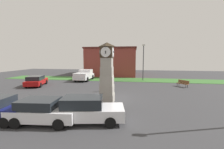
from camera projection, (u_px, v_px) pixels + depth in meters
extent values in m
plane|color=#38383A|center=(110.00, 98.00, 14.86)|extent=(68.17, 68.17, 0.00)
cube|color=#9A958B|center=(107.00, 98.00, 13.25)|extent=(1.21, 1.21, 0.79)
cube|color=#9E998F|center=(107.00, 89.00, 13.16)|extent=(1.14, 1.14, 0.79)
cube|color=#9E998F|center=(107.00, 80.00, 13.08)|extent=(1.08, 1.08, 0.79)
cube|color=#9A958B|center=(107.00, 72.00, 12.99)|extent=(1.01, 1.01, 0.79)
cube|color=#9B968C|center=(107.00, 62.00, 12.90)|extent=(0.95, 0.95, 0.79)
cube|color=#2D2316|center=(107.00, 52.00, 12.80)|extent=(1.02, 1.02, 0.95)
cylinder|color=white|center=(108.00, 52.00, 13.32)|extent=(0.84, 0.04, 0.84)
cube|color=black|center=(108.00, 52.00, 13.35)|extent=(0.06, 0.17, 0.15)
cube|color=black|center=(108.00, 52.00, 13.35)|extent=(0.04, 0.32, 0.09)
cylinder|color=white|center=(106.00, 52.00, 12.28)|extent=(0.84, 0.04, 0.84)
cube|color=black|center=(106.00, 52.00, 12.25)|extent=(0.06, 0.09, 0.19)
cube|color=black|center=(106.00, 52.00, 12.25)|extent=(0.04, 0.16, 0.30)
cylinder|color=white|center=(113.00, 52.00, 12.72)|extent=(0.04, 0.84, 0.84)
cube|color=black|center=(113.00, 52.00, 12.71)|extent=(0.19, 0.06, 0.12)
cube|color=black|center=(113.00, 52.00, 12.71)|extent=(0.21, 0.04, 0.28)
cylinder|color=white|center=(101.00, 52.00, 12.89)|extent=(0.04, 0.84, 0.84)
cube|color=black|center=(101.00, 52.00, 12.89)|extent=(0.19, 0.06, 0.05)
cube|color=black|center=(101.00, 52.00, 12.89)|extent=(0.26, 0.04, 0.24)
pyramid|color=#2D2316|center=(107.00, 44.00, 12.73)|extent=(1.07, 1.07, 0.36)
cylinder|color=brown|center=(85.00, 106.00, 10.89)|extent=(0.30, 0.30, 0.87)
sphere|color=brown|center=(85.00, 100.00, 10.84)|extent=(0.27, 0.27, 0.27)
cylinder|color=maroon|center=(97.00, 109.00, 10.19)|extent=(0.23, 0.23, 0.95)
sphere|color=maroon|center=(97.00, 102.00, 10.14)|extent=(0.21, 0.21, 0.21)
cylinder|color=black|center=(25.00, 111.00, 10.23)|extent=(0.66, 0.28, 0.64)
cylinder|color=black|center=(5.00, 122.00, 8.44)|extent=(0.66, 0.28, 0.64)
cube|color=silver|center=(45.00, 113.00, 9.13)|extent=(4.18, 2.25, 0.66)
cube|color=#1E2328|center=(39.00, 103.00, 9.08)|extent=(2.37, 1.93, 0.54)
cylinder|color=black|center=(70.00, 113.00, 9.96)|extent=(0.66, 0.28, 0.64)
cylinder|color=black|center=(59.00, 124.00, 8.20)|extent=(0.66, 0.28, 0.64)
cylinder|color=black|center=(34.00, 112.00, 10.12)|extent=(0.66, 0.28, 0.64)
cylinder|color=black|center=(15.00, 123.00, 8.36)|extent=(0.66, 0.28, 0.64)
cube|color=silver|center=(88.00, 112.00, 9.21)|extent=(4.61, 2.49, 0.69)
cube|color=#1E2328|center=(83.00, 102.00, 9.13)|extent=(2.65, 2.01, 0.63)
cylinder|color=black|center=(110.00, 112.00, 10.09)|extent=(0.67, 0.33, 0.64)
cylinder|color=black|center=(110.00, 123.00, 8.43)|extent=(0.67, 0.33, 0.64)
cylinder|color=black|center=(70.00, 112.00, 10.05)|extent=(0.67, 0.33, 0.64)
cylinder|color=black|center=(62.00, 123.00, 8.39)|extent=(0.67, 0.33, 0.64)
cube|color=#A51111|center=(37.00, 82.00, 21.12)|extent=(3.13, 4.74, 0.60)
cube|color=#1E2328|center=(36.00, 78.00, 20.74)|extent=(2.40, 2.82, 0.56)
cylinder|color=black|center=(33.00, 82.00, 22.36)|extent=(0.40, 0.68, 0.64)
cylinder|color=black|center=(46.00, 82.00, 22.61)|extent=(0.40, 0.68, 0.64)
cylinder|color=black|center=(26.00, 85.00, 19.69)|extent=(0.40, 0.68, 0.64)
cylinder|color=black|center=(40.00, 85.00, 19.95)|extent=(0.40, 0.68, 0.64)
cube|color=silver|center=(84.00, 76.00, 26.10)|extent=(2.18, 4.99, 0.70)
cube|color=silver|center=(86.00, 72.00, 26.87)|extent=(2.07, 1.75, 0.80)
cube|color=silver|center=(82.00, 74.00, 25.06)|extent=(2.18, 2.74, 0.36)
cylinder|color=black|center=(82.00, 77.00, 27.77)|extent=(0.28, 0.80, 0.80)
cylinder|color=black|center=(92.00, 77.00, 27.44)|extent=(0.28, 0.80, 0.80)
cylinder|color=black|center=(75.00, 79.00, 24.83)|extent=(0.28, 0.80, 0.80)
cylinder|color=black|center=(87.00, 79.00, 24.50)|extent=(0.28, 0.80, 0.80)
cube|color=brown|center=(182.00, 84.00, 20.31)|extent=(1.40, 1.55, 0.08)
cube|color=brown|center=(184.00, 82.00, 20.41)|extent=(1.07, 1.27, 0.40)
cylinder|color=#262628|center=(177.00, 85.00, 20.79)|extent=(0.06, 0.06, 0.45)
cylinder|color=#262628|center=(186.00, 86.00, 19.69)|extent=(0.06, 0.06, 0.45)
cylinder|color=#262628|center=(179.00, 84.00, 20.99)|extent=(0.06, 0.06, 0.45)
cylinder|color=#262628|center=(188.00, 86.00, 19.89)|extent=(0.06, 0.06, 0.45)
cylinder|color=gold|center=(108.00, 88.00, 17.54)|extent=(0.14, 0.14, 0.85)
cylinder|color=gold|center=(109.00, 88.00, 17.60)|extent=(0.14, 0.14, 0.85)
cube|color=#3F3F47|center=(108.00, 82.00, 17.49)|extent=(0.46, 0.39, 0.64)
sphere|color=#8C664C|center=(108.00, 78.00, 17.44)|extent=(0.23, 0.23, 0.23)
cylinder|color=#333338|center=(143.00, 63.00, 25.80)|extent=(0.14, 0.14, 5.97)
cube|color=silver|center=(144.00, 45.00, 25.45)|extent=(0.50, 0.24, 0.24)
cube|color=maroon|center=(113.00, 62.00, 34.99)|extent=(10.73, 10.47, 5.83)
cube|color=#4F1E1B|center=(113.00, 49.00, 34.65)|extent=(11.05, 10.78, 0.30)
cube|color=#386B2D|center=(113.00, 79.00, 27.36)|extent=(40.90, 4.77, 0.04)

